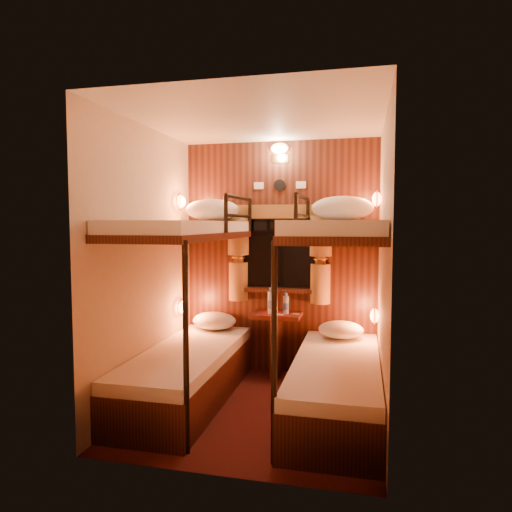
% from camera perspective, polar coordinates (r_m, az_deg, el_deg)
% --- Properties ---
extents(floor, '(2.10, 2.10, 0.00)m').
position_cam_1_polar(floor, '(4.05, 0.18, -18.56)').
color(floor, '#3C1510').
rests_on(floor, ground).
extents(ceiling, '(2.10, 2.10, 0.00)m').
position_cam_1_polar(ceiling, '(3.83, 0.19, 16.79)').
color(ceiling, silver).
rests_on(ceiling, wall_back).
extents(wall_back, '(2.40, 0.00, 2.40)m').
position_cam_1_polar(wall_back, '(4.78, 3.01, -0.22)').
color(wall_back, '#C6B293').
rests_on(wall_back, floor).
extents(wall_front, '(2.40, 0.00, 2.40)m').
position_cam_1_polar(wall_front, '(2.74, -4.75, -3.43)').
color(wall_front, '#C6B293').
rests_on(wall_front, floor).
extents(wall_left, '(0.00, 2.40, 2.40)m').
position_cam_1_polar(wall_left, '(4.09, -13.59, -1.05)').
color(wall_left, '#C6B293').
rests_on(wall_left, floor).
extents(wall_right, '(0.00, 2.40, 2.40)m').
position_cam_1_polar(wall_right, '(3.66, 15.63, -1.68)').
color(wall_right, '#C6B293').
rests_on(wall_right, floor).
extents(back_panel, '(2.00, 0.03, 2.40)m').
position_cam_1_polar(back_panel, '(4.76, 2.98, -0.23)').
color(back_panel, black).
rests_on(back_panel, floor).
extents(bunk_left, '(0.72, 1.90, 1.82)m').
position_cam_1_polar(bunk_left, '(4.12, -8.55, -10.01)').
color(bunk_left, black).
rests_on(bunk_left, floor).
extents(bunk_right, '(0.72, 1.90, 1.82)m').
position_cam_1_polar(bunk_right, '(3.84, 10.05, -11.05)').
color(bunk_right, black).
rests_on(bunk_right, floor).
extents(window, '(1.00, 0.12, 0.79)m').
position_cam_1_polar(window, '(4.73, 2.91, -0.49)').
color(window, black).
rests_on(window, back_panel).
extents(curtains, '(1.10, 0.22, 1.00)m').
position_cam_1_polar(curtains, '(4.69, 2.85, 0.49)').
color(curtains, olive).
rests_on(curtains, back_panel).
extents(back_fixtures, '(0.54, 0.09, 0.48)m').
position_cam_1_polar(back_fixtures, '(4.76, 2.95, 12.39)').
color(back_fixtures, black).
rests_on(back_fixtures, back_panel).
extents(reading_lamps, '(2.00, 0.20, 1.25)m').
position_cam_1_polar(reading_lamps, '(4.43, 2.22, -0.03)').
color(reading_lamps, '#EB5B23').
rests_on(reading_lamps, wall_left).
extents(table, '(0.50, 0.34, 0.66)m').
position_cam_1_polar(table, '(4.71, 2.54, -9.97)').
color(table, '#532413').
rests_on(table, floor).
extents(bottle_left, '(0.08, 0.08, 0.27)m').
position_cam_1_polar(bottle_left, '(4.58, 1.93, -5.87)').
color(bottle_left, '#99BFE5').
rests_on(bottle_left, table).
extents(bottle_right, '(0.06, 0.06, 0.22)m').
position_cam_1_polar(bottle_right, '(4.60, 3.76, -6.14)').
color(bottle_right, '#99BFE5').
rests_on(bottle_right, table).
extents(sachet_a, '(0.09, 0.07, 0.01)m').
position_cam_1_polar(sachet_a, '(4.57, 2.93, -7.33)').
color(sachet_a, silver).
rests_on(sachet_a, table).
extents(sachet_b, '(0.07, 0.06, 0.00)m').
position_cam_1_polar(sachet_b, '(4.62, 5.05, -7.23)').
color(sachet_b, silver).
rests_on(sachet_b, table).
extents(pillow_lower_left, '(0.46, 0.33, 0.18)m').
position_cam_1_polar(pillow_lower_left, '(4.81, -5.22, -8.06)').
color(pillow_lower_left, silver).
rests_on(pillow_lower_left, bunk_left).
extents(pillow_lower_right, '(0.43, 0.31, 0.17)m').
position_cam_1_polar(pillow_lower_right, '(4.50, 10.55, -9.05)').
color(pillow_lower_right, silver).
rests_on(pillow_lower_right, bunk_right).
extents(pillow_upper_left, '(0.55, 0.40, 0.22)m').
position_cam_1_polar(pillow_upper_left, '(4.66, -5.49, 5.77)').
color(pillow_upper_left, silver).
rests_on(pillow_upper_left, bunk_left).
extents(pillow_upper_right, '(0.58, 0.41, 0.23)m').
position_cam_1_polar(pillow_upper_right, '(4.35, 10.73, 5.90)').
color(pillow_upper_right, silver).
rests_on(pillow_upper_right, bunk_right).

